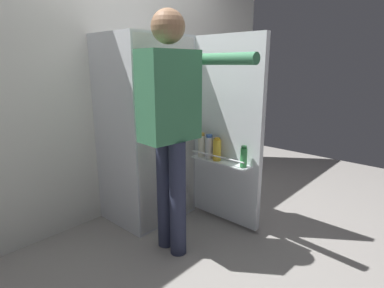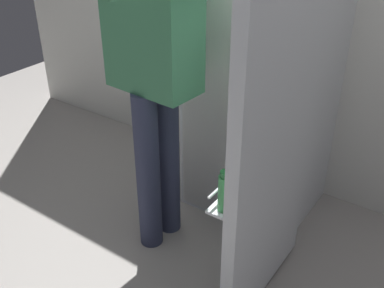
{
  "view_description": "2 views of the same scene",
  "coord_description": "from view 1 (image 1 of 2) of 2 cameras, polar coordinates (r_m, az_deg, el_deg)",
  "views": [
    {
      "loc": [
        -1.73,
        -1.57,
        1.39
      ],
      "look_at": [
        -0.05,
        -0.06,
        0.8
      ],
      "focal_mm": 28.77,
      "sensor_mm": 36.0,
      "label": 1
    },
    {
      "loc": [
        0.98,
        -1.54,
        1.7
      ],
      "look_at": [
        0.01,
        -0.14,
        0.71
      ],
      "focal_mm": 42.71,
      "sensor_mm": 36.0,
      "label": 2
    }
  ],
  "objects": [
    {
      "name": "ground_plane",
      "position": [
        2.72,
        -0.32,
        -16.08
      ],
      "size": [
        5.98,
        5.98,
        0.0
      ],
      "primitive_type": "plane",
      "color": "gray"
    },
    {
      "name": "refrigerator",
      "position": [
        2.76,
        -7.22,
        2.5
      ],
      "size": [
        0.74,
        1.25,
        1.63
      ],
      "color": "silver",
      "rests_on": "ground_plane"
    },
    {
      "name": "kitchen_wall",
      "position": [
        3.0,
        -12.99,
        10.67
      ],
      "size": [
        4.4,
        0.1,
        2.4
      ],
      "primitive_type": "cube",
      "color": "silver",
      "rests_on": "ground_plane"
    },
    {
      "name": "person",
      "position": [
        2.15,
        -3.95,
        5.47
      ],
      "size": [
        0.55,
        0.76,
        1.73
      ],
      "color": "#2D334C",
      "rests_on": "ground_plane"
    }
  ]
}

